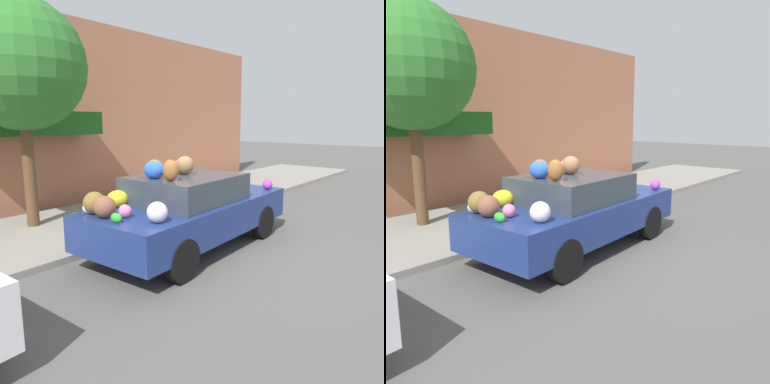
# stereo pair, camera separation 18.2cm
# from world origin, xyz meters

# --- Properties ---
(ground_plane) EXTENTS (60.00, 60.00, 0.00)m
(ground_plane) POSITION_xyz_m (0.00, 0.00, 0.00)
(ground_plane) COLOR #565451
(sidewalk_curb) EXTENTS (24.00, 3.20, 0.11)m
(sidewalk_curb) POSITION_xyz_m (0.00, 2.70, 0.06)
(sidewalk_curb) COLOR gray
(sidewalk_curb) RESTS_ON ground
(building_facade) EXTENTS (18.00, 1.20, 4.85)m
(building_facade) POSITION_xyz_m (-0.04, 4.91, 2.41)
(building_facade) COLOR #B26B4C
(building_facade) RESTS_ON ground
(street_tree) EXTENTS (2.49, 2.49, 4.41)m
(street_tree) POSITION_xyz_m (-1.29, 3.25, 3.26)
(street_tree) COLOR brown
(street_tree) RESTS_ON sidewalk_curb
(fire_hydrant) EXTENTS (0.20, 0.20, 0.70)m
(fire_hydrant) POSITION_xyz_m (1.32, 1.64, 0.46)
(fire_hydrant) COLOR red
(fire_hydrant) RESTS_ON sidewalk_curb
(art_car) EXTENTS (4.14, 1.87, 1.65)m
(art_car) POSITION_xyz_m (-0.07, 0.09, 0.72)
(art_car) COLOR navy
(art_car) RESTS_ON ground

